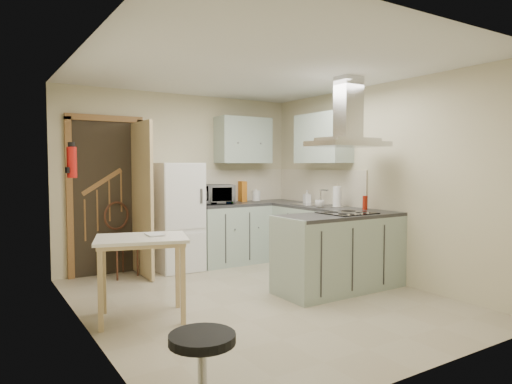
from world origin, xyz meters
TOP-DOWN VIEW (x-y plane):
  - floor at (0.00, 0.00)m, footprint 4.20×4.20m
  - ceiling at (0.00, 0.00)m, footprint 4.20×4.20m
  - back_wall at (0.00, 2.10)m, footprint 3.60×0.00m
  - left_wall at (-1.80, 0.00)m, footprint 0.00×4.20m
  - right_wall at (1.80, 0.00)m, footprint 0.00×4.20m
  - doorway at (-1.10, 2.07)m, footprint 1.10×0.12m
  - fridge at (-0.20, 1.80)m, footprint 0.60×0.60m
  - counter_back at (0.66, 1.80)m, footprint 1.08×0.60m
  - counter_right at (1.50, 1.12)m, footprint 0.60×1.95m
  - splashback at (0.96, 2.09)m, footprint 1.68×0.02m
  - wall_cabinet_back at (0.95, 1.93)m, footprint 0.85×0.35m
  - wall_cabinet_right at (1.62, 0.85)m, footprint 0.35×0.90m
  - peninsula at (1.02, -0.18)m, footprint 1.55×0.65m
  - hob at (1.12, -0.18)m, footprint 0.58×0.50m
  - extractor_hood at (1.12, -0.18)m, footprint 0.90×0.55m
  - sink at (1.50, 0.95)m, footprint 0.45×0.40m
  - fire_extinguisher at (-1.74, 0.90)m, footprint 0.10×0.10m
  - drop_leaf_table at (-1.28, 0.07)m, footprint 0.99×0.85m
  - bentwood_chair at (-0.99, 1.86)m, footprint 0.51×0.51m
  - stool at (-1.56, -1.83)m, footprint 0.49×0.49m
  - microwave at (0.41, 1.82)m, footprint 0.58×0.45m
  - kettle at (1.09, 1.77)m, footprint 0.17×0.17m
  - cereal_box at (0.97, 2.00)m, footprint 0.12×0.22m
  - soap_bottle at (1.61, 1.18)m, footprint 0.10×0.10m
  - paper_towel at (1.56, 0.47)m, footprint 0.13×0.13m
  - cup at (1.31, 0.54)m, footprint 0.14×0.14m
  - red_bottle at (1.63, 0.03)m, footprint 0.08×0.08m
  - book at (-1.22, 0.10)m, footprint 0.16×0.22m

SIDE VIEW (x-z plane):
  - floor at x=0.00m, z-range 0.00..0.00m
  - stool at x=-1.56m, z-range 0.00..0.52m
  - drop_leaf_table at x=-1.28m, z-range 0.00..0.79m
  - bentwood_chair at x=-0.99m, z-range 0.00..0.89m
  - counter_back at x=0.66m, z-range 0.00..0.90m
  - counter_right at x=1.50m, z-range 0.00..0.90m
  - peninsula at x=1.02m, z-range 0.00..0.90m
  - fridge at x=-0.20m, z-range 0.00..1.50m
  - book at x=-1.22m, z-range 0.79..0.88m
  - sink at x=1.50m, z-range 0.90..0.91m
  - hob at x=1.12m, z-range 0.90..0.91m
  - cup at x=1.31m, z-range 0.90..1.00m
  - red_bottle at x=1.63m, z-range 0.90..1.08m
  - kettle at x=1.09m, z-range 0.90..1.09m
  - soap_bottle at x=1.61m, z-range 0.90..1.10m
  - microwave at x=0.41m, z-range 0.90..1.18m
  - paper_towel at x=1.56m, z-range 0.90..1.19m
  - doorway at x=-1.10m, z-range 0.00..2.10m
  - cereal_box at x=0.97m, z-range 0.90..1.22m
  - splashback at x=0.96m, z-range 0.90..1.40m
  - back_wall at x=0.00m, z-range -0.55..3.05m
  - left_wall at x=-1.80m, z-range -0.85..3.35m
  - right_wall at x=1.80m, z-range -0.85..3.35m
  - fire_extinguisher at x=-1.74m, z-range 1.34..1.66m
  - extractor_hood at x=1.12m, z-range 1.67..1.77m
  - wall_cabinet_back at x=0.95m, z-range 1.50..2.20m
  - wall_cabinet_right at x=1.62m, z-range 1.50..2.20m
  - ceiling at x=0.00m, z-range 2.50..2.50m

